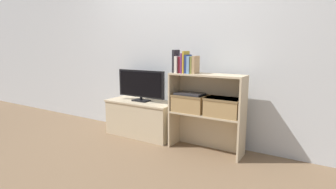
% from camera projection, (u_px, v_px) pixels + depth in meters
% --- Properties ---
extents(ground_plane, '(16.00, 16.00, 0.00)m').
position_uv_depth(ground_plane, '(162.00, 146.00, 3.16)').
color(ground_plane, brown).
extents(wall_back, '(10.00, 0.05, 2.40)m').
position_uv_depth(wall_back, '(180.00, 45.00, 3.31)').
color(wall_back, silver).
rests_on(wall_back, ground_plane).
extents(tv_stand, '(0.96, 0.41, 0.47)m').
position_uv_depth(tv_stand, '(142.00, 118.00, 3.52)').
color(tv_stand, '#CCB793').
rests_on(tv_stand, ground_plane).
extents(tv, '(0.71, 0.14, 0.41)m').
position_uv_depth(tv, '(141.00, 85.00, 3.44)').
color(tv, black).
rests_on(tv, tv_stand).
extents(bookshelf_lower_tier, '(0.84, 0.27, 0.44)m').
position_uv_depth(bookshelf_lower_tier, '(208.00, 126.00, 3.02)').
color(bookshelf_lower_tier, '#CCB793').
rests_on(bookshelf_lower_tier, ground_plane).
extents(bookshelf_upper_tier, '(0.84, 0.27, 0.44)m').
position_uv_depth(bookshelf_upper_tier, '(209.00, 88.00, 2.94)').
color(bookshelf_upper_tier, '#CCB793').
rests_on(bookshelf_upper_tier, bookshelf_lower_tier).
extents(book_charcoal, '(0.03, 0.13, 0.26)m').
position_uv_depth(book_charcoal, '(176.00, 61.00, 3.01)').
color(book_charcoal, '#232328').
rests_on(book_charcoal, bookshelf_upper_tier).
extents(book_ivory, '(0.03, 0.16, 0.19)m').
position_uv_depth(book_ivory, '(179.00, 64.00, 2.99)').
color(book_ivory, silver).
rests_on(book_ivory, bookshelf_upper_tier).
extents(book_maroon, '(0.03, 0.13, 0.18)m').
position_uv_depth(book_maroon, '(182.00, 65.00, 2.97)').
color(book_maroon, maroon).
rests_on(book_maroon, bookshelf_upper_tier).
extents(book_plum, '(0.02, 0.15, 0.22)m').
position_uv_depth(book_plum, '(184.00, 63.00, 2.96)').
color(book_plum, '#6B2D66').
rests_on(book_plum, bookshelf_upper_tier).
extents(book_mustard, '(0.02, 0.15, 0.25)m').
position_uv_depth(book_mustard, '(186.00, 62.00, 2.94)').
color(book_mustard, gold).
rests_on(book_mustard, bookshelf_upper_tier).
extents(book_navy, '(0.03, 0.14, 0.21)m').
position_uv_depth(book_navy, '(188.00, 64.00, 2.93)').
color(book_navy, navy).
rests_on(book_navy, bookshelf_upper_tier).
extents(book_skyblue, '(0.03, 0.15, 0.19)m').
position_uv_depth(book_skyblue, '(191.00, 65.00, 2.92)').
color(book_skyblue, '#709ECC').
rests_on(book_skyblue, bookshelf_upper_tier).
extents(book_olive, '(0.02, 0.14, 0.19)m').
position_uv_depth(book_olive, '(193.00, 65.00, 2.90)').
color(book_olive, olive).
rests_on(book_olive, bookshelf_upper_tier).
extents(book_tan, '(0.03, 0.14, 0.20)m').
position_uv_depth(book_tan, '(196.00, 65.00, 2.88)').
color(book_tan, tan).
rests_on(book_tan, bookshelf_upper_tier).
extents(storage_basket_left, '(0.38, 0.24, 0.20)m').
position_uv_depth(storage_basket_left, '(190.00, 102.00, 3.01)').
color(storage_basket_left, tan).
rests_on(storage_basket_left, bookshelf_lower_tier).
extents(storage_basket_right, '(0.38, 0.24, 0.20)m').
position_uv_depth(storage_basket_right, '(223.00, 106.00, 2.80)').
color(storage_basket_right, tan).
rests_on(storage_basket_right, bookshelf_lower_tier).
extents(laptop, '(0.32, 0.21, 0.02)m').
position_uv_depth(laptop, '(190.00, 94.00, 2.99)').
color(laptop, '#2D2D33').
rests_on(laptop, storage_basket_left).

